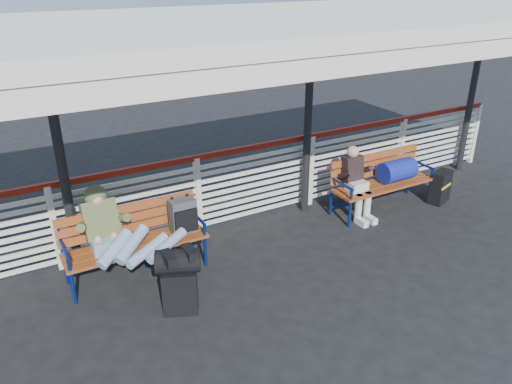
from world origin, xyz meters
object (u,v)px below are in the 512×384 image
luggage_stack (179,279)px  companion_person (356,182)px  traveler_man (129,240)px  bench_right (389,173)px  suitcase_side (440,187)px  bench_left (149,229)px

luggage_stack → companion_person: (3.32, 0.91, 0.15)m
traveler_man → companion_person: 3.67m
bench_right → companion_person: size_ratio=1.57×
luggage_stack → suitcase_side: 4.96m
bench_right → suitcase_side: bearing=-18.2°
luggage_stack → bench_right: (4.00, 0.91, 0.16)m
suitcase_side → traveler_man: bearing=160.9°
bench_right → suitcase_side: 1.02m
bench_left → suitcase_side: bearing=-4.9°
luggage_stack → traveler_man: traveler_man is taller
companion_person → bench_left: bearing=177.8°
luggage_stack → bench_left: (0.01, 1.03, 0.15)m
luggage_stack → companion_person: size_ratio=0.71×
traveler_man → suitcase_side: size_ratio=2.96×
luggage_stack → bench_right: 4.10m
companion_person → suitcase_side: size_ratio=2.07×
bench_right → traveler_man: bearing=-177.1°
bench_right → companion_person: (-0.68, -0.00, -0.01)m
bench_left → suitcase_side: bench_left is taller
bench_left → suitcase_side: 4.94m
bench_left → traveler_man: size_ratio=1.10×
bench_right → bench_left: bearing=178.3°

